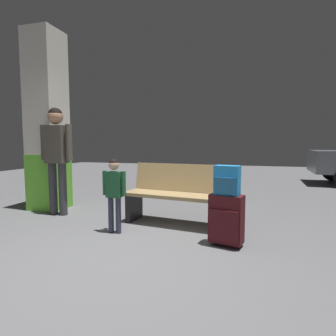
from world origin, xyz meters
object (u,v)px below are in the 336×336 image
at_px(backpack_bright, 227,181).
at_px(adult, 56,149).
at_px(suitcase, 226,219).
at_px(child, 114,188).
at_px(bench, 179,195).
at_px(structural_pillar, 47,122).

distance_m(backpack_bright, adult, 2.92).
relative_size(suitcase, adult, 0.34).
bearing_deg(child, bench, 41.19).
bearing_deg(backpack_bright, bench, 136.28).
xyz_separation_m(structural_pillar, child, (1.80, -0.94, -0.96)).
distance_m(suitcase, backpack_bright, 0.45).
xyz_separation_m(child, adult, (-1.35, 0.60, 0.49)).
bearing_deg(structural_pillar, child, -27.56).
relative_size(backpack_bright, child, 0.34).
xyz_separation_m(bench, suitcase, (0.74, -0.71, -0.12)).
relative_size(bench, suitcase, 2.74).
xyz_separation_m(backpack_bright, child, (-1.47, 0.08, -0.16)).
bearing_deg(bench, child, -138.81).
xyz_separation_m(suitcase, child, (-1.47, 0.07, 0.29)).
xyz_separation_m(structural_pillar, bench, (2.53, -0.31, -1.13)).
distance_m(child, adult, 1.56).
relative_size(bench, backpack_bright, 4.87).
distance_m(bench, child, 0.98).
xyz_separation_m(suitcase, adult, (-2.82, 0.67, 0.78)).
distance_m(structural_pillar, child, 2.25).
relative_size(structural_pillar, backpack_bright, 9.34).
bearing_deg(backpack_bright, adult, 166.57).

